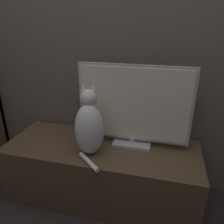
# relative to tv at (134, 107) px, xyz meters

# --- Properties ---
(wall_back) EXTENTS (4.80, 0.05, 2.60)m
(wall_back) POSITION_rel_tv_xyz_m (-0.20, 0.21, 0.60)
(wall_back) COLOR #60564C
(wall_back) RESTS_ON ground_plane
(tv_stand) EXTENTS (1.33, 0.50, 0.42)m
(tv_stand) POSITION_rel_tv_xyz_m (-0.20, -0.09, -0.49)
(tv_stand) COLOR brown
(tv_stand) RESTS_ON ground_plane
(tv) EXTENTS (0.74, 0.15, 0.55)m
(tv) POSITION_rel_tv_xyz_m (0.00, 0.00, 0.00)
(tv) COLOR #B7B7BC
(tv) RESTS_ON tv_stand
(cat) EXTENTS (0.23, 0.30, 0.45)m
(cat) POSITION_rel_tv_xyz_m (-0.25, -0.18, -0.09)
(cat) COLOR silver
(cat) RESTS_ON tv_stand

